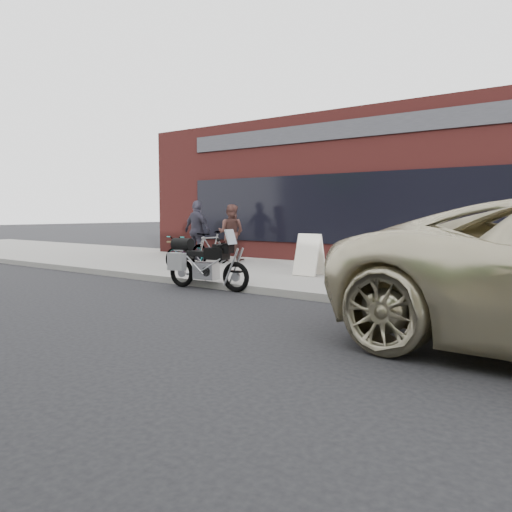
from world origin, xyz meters
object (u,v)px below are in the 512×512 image
object	(u,v)px
cafe_patron_right	(197,230)
cafe_patron_left	(231,233)
sandwich_sign	(310,254)
motorcycle	(202,263)
cafe_table	(177,242)
bicycle_rear	(211,248)
bicycle_front	(186,251)

from	to	relation	value
cafe_patron_right	cafe_patron_left	bearing A→B (deg)	-152.58
sandwich_sign	cafe_patron_right	world-z (taller)	cafe_patron_right
motorcycle	sandwich_sign	size ratio (longest dim) A/B	2.09
motorcycle	cafe_patron_left	size ratio (longest dim) A/B	1.19
motorcycle	cafe_table	world-z (taller)	motorcycle
cafe_table	cafe_patron_right	world-z (taller)	cafe_patron_right
motorcycle	cafe_patron_right	xyz separation A→B (m)	(-3.37, 3.45, 0.51)
bicycle_rear	cafe_patron_right	bearing A→B (deg)	149.06
cafe_patron_left	cafe_patron_right	world-z (taller)	cafe_patron_right
bicycle_front	cafe_table	world-z (taller)	bicycle_front
bicycle_front	cafe_patron_left	distance (m)	2.05
cafe_table	bicycle_rear	bearing A→B (deg)	-31.88
motorcycle	cafe_patron_left	world-z (taller)	cafe_patron_left
bicycle_rear	sandwich_sign	bearing A→B (deg)	-4.80
cafe_patron_right	sandwich_sign	bearing A→B (deg)	172.48
bicycle_rear	cafe_patron_right	size ratio (longest dim) A/B	0.86
cafe_table	cafe_patron_left	bearing A→B (deg)	-17.92
bicycle_front	cafe_table	size ratio (longest dim) A/B	2.13
bicycle_rear	cafe_patron_right	world-z (taller)	cafe_patron_right
bicycle_front	cafe_table	bearing A→B (deg)	130.75
bicycle_rear	cafe_patron_right	distance (m)	1.55
bicycle_front	sandwich_sign	size ratio (longest dim) A/B	1.67
motorcycle	bicycle_front	world-z (taller)	motorcycle
cafe_patron_left	sandwich_sign	bearing A→B (deg)	138.59
cafe_table	cafe_patron_left	xyz separation A→B (m)	(3.39, -1.10, 0.45)
bicycle_front	sandwich_sign	world-z (taller)	sandwich_sign
sandwich_sign	cafe_table	world-z (taller)	sandwich_sign
motorcycle	cafe_table	bearing A→B (deg)	133.46
bicycle_rear	sandwich_sign	distance (m)	3.35
bicycle_front	cafe_patron_right	world-z (taller)	cafe_patron_right
cafe_patron_left	motorcycle	bearing A→B (deg)	103.04
cafe_patron_right	motorcycle	bearing A→B (deg)	140.51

